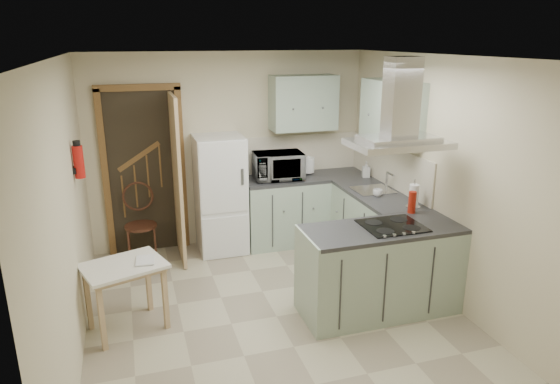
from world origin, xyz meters
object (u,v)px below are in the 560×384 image
object	(u,v)px
drop_leaf_table	(127,297)
bentwood_chair	(141,226)
fridge	(220,195)
extractor_hood	(398,144)
peninsula	(380,270)
microwave	(278,166)

from	to	relation	value
drop_leaf_table	bentwood_chair	distance (m)	1.60
fridge	drop_leaf_table	bearing A→B (deg)	-127.31
fridge	extractor_hood	xyz separation A→B (m)	(1.32, -1.98, 0.97)
fridge	bentwood_chair	xyz separation A→B (m)	(-1.00, 0.00, -0.31)
drop_leaf_table	fridge	bearing A→B (deg)	33.77
peninsula	extractor_hood	world-z (taller)	extractor_hood
fridge	microwave	bearing A→B (deg)	-1.11
extractor_hood	microwave	size ratio (longest dim) A/B	1.44
drop_leaf_table	bentwood_chair	xyz separation A→B (m)	(0.20, 1.58, 0.10)
microwave	bentwood_chair	bearing A→B (deg)	-176.81
extractor_hood	bentwood_chair	xyz separation A→B (m)	(-2.33, 1.98, -1.28)
extractor_hood	drop_leaf_table	world-z (taller)	extractor_hood
bentwood_chair	microwave	world-z (taller)	microwave
bentwood_chair	drop_leaf_table	bearing A→B (deg)	-95.75
drop_leaf_table	extractor_hood	bearing A→B (deg)	-27.90
fridge	microwave	distance (m)	0.83
fridge	drop_leaf_table	size ratio (longest dim) A/B	2.11
peninsula	drop_leaf_table	world-z (taller)	peninsula
extractor_hood	drop_leaf_table	distance (m)	2.91
peninsula	microwave	xyz separation A→B (m)	(-0.46, 1.97, 0.62)
extractor_hood	bentwood_chair	bearing A→B (deg)	139.61
fridge	extractor_hood	bearing A→B (deg)	-56.21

